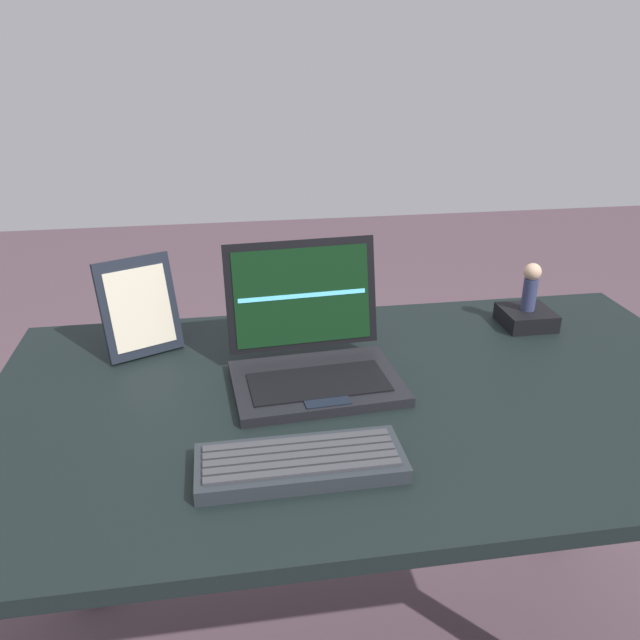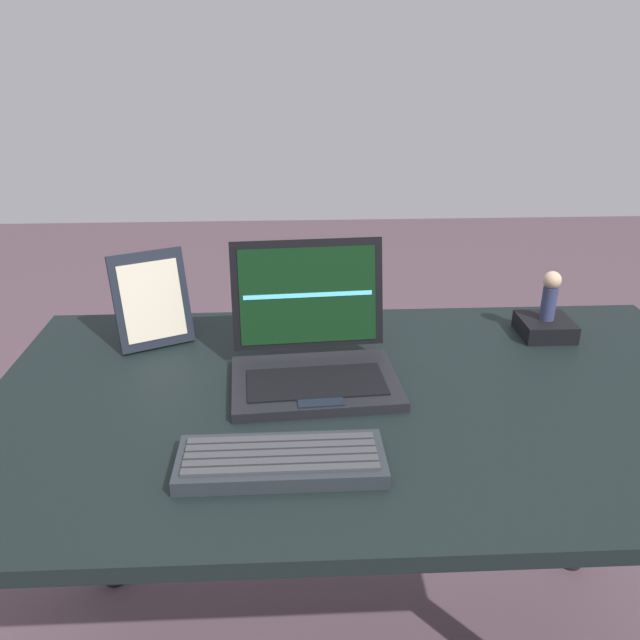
# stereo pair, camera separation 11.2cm
# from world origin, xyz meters

# --- Properties ---
(desk) EXTENTS (1.36, 0.78, 0.75)m
(desk) POSITION_xyz_m (0.00, 0.00, 0.62)
(desk) COLOR black
(desk) RESTS_ON ground
(laptop_front) EXTENTS (0.31, 0.28, 0.24)m
(laptop_front) POSITION_xyz_m (-0.10, 0.07, 0.80)
(laptop_front) COLOR black
(laptop_front) RESTS_ON desk
(external_keyboard) EXTENTS (0.31, 0.12, 0.03)m
(external_keyboard) POSITION_xyz_m (-0.15, -0.20, 0.76)
(external_keyboard) COLOR #23282D
(external_keyboard) RESTS_ON desk
(photo_frame) EXTENTS (0.16, 0.12, 0.20)m
(photo_frame) POSITION_xyz_m (-0.42, 0.23, 0.84)
(photo_frame) COLOR black
(photo_frame) RESTS_ON desk
(figurine_stand) EXTENTS (0.11, 0.11, 0.04)m
(figurine_stand) POSITION_xyz_m (0.40, 0.23, 0.76)
(figurine_stand) COLOR black
(figurine_stand) RESTS_ON desk
(figurine) EXTENTS (0.04, 0.04, 0.11)m
(figurine) POSITION_xyz_m (0.40, 0.23, 0.84)
(figurine) COLOR navy
(figurine) RESTS_ON figurine_stand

